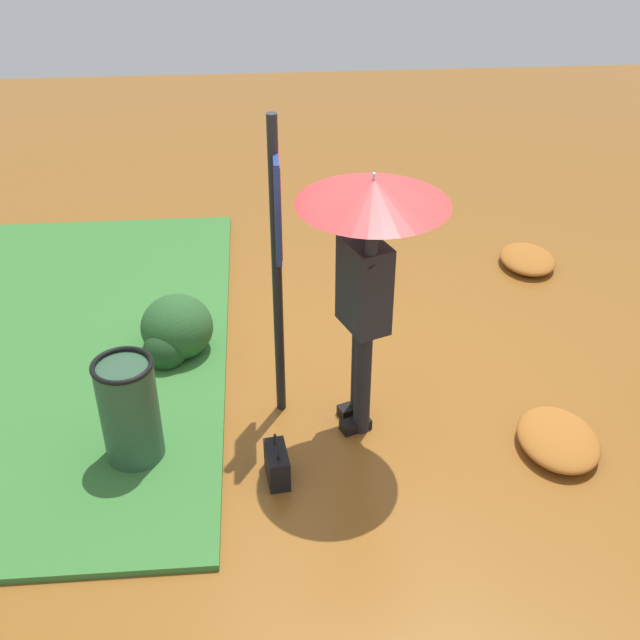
# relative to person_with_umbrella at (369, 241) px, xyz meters

# --- Properties ---
(ground_plane) EXTENTS (18.00, 18.00, 0.00)m
(ground_plane) POSITION_rel_person_with_umbrella_xyz_m (-0.30, 0.00, -1.55)
(ground_plane) COLOR brown
(person_with_umbrella) EXTENTS (0.96, 0.96, 2.04)m
(person_with_umbrella) POSITION_rel_person_with_umbrella_xyz_m (0.00, 0.00, 0.00)
(person_with_umbrella) COLOR black
(person_with_umbrella) RESTS_ON ground_plane
(info_sign_post) EXTENTS (0.44, 0.07, 2.30)m
(info_sign_post) POSITION_rel_person_with_umbrella_xyz_m (-0.29, -0.58, -0.11)
(info_sign_post) COLOR black
(info_sign_post) RESTS_ON ground_plane
(handbag) EXTENTS (0.31, 0.18, 0.37)m
(handbag) POSITION_rel_person_with_umbrella_xyz_m (0.47, -0.64, -1.42)
(handbag) COLOR black
(handbag) RESTS_ON ground_plane
(trash_bin) EXTENTS (0.42, 0.42, 0.83)m
(trash_bin) POSITION_rel_person_with_umbrella_xyz_m (0.20, -1.62, -1.13)
(trash_bin) COLOR #2D5138
(trash_bin) RESTS_ON ground_plane
(shrub_cluster) EXTENTS (0.65, 0.59, 0.53)m
(shrub_cluster) POSITION_rel_person_with_umbrella_xyz_m (-1.03, -1.43, -1.30)
(shrub_cluster) COLOR #285628
(shrub_cluster) RESTS_ON ground_plane
(leaf_pile_near_person) EXTENTS (0.71, 0.57, 0.16)m
(leaf_pile_near_person) POSITION_rel_person_with_umbrella_xyz_m (0.32, 1.37, -1.47)
(leaf_pile_near_person) COLOR #A86023
(leaf_pile_near_person) RESTS_ON ground_plane
(leaf_pile_by_bench) EXTENTS (0.48, 0.38, 0.10)m
(leaf_pile_by_bench) POSITION_rel_person_with_umbrella_xyz_m (-2.15, 0.37, -1.50)
(leaf_pile_by_bench) COLOR #A86023
(leaf_pile_by_bench) RESTS_ON ground_plane
(leaf_pile_far_path) EXTENTS (0.66, 0.53, 0.15)m
(leaf_pile_far_path) POSITION_rel_person_with_umbrella_xyz_m (-2.32, 1.95, -1.48)
(leaf_pile_far_path) COLOR #A86023
(leaf_pile_far_path) RESTS_ON ground_plane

